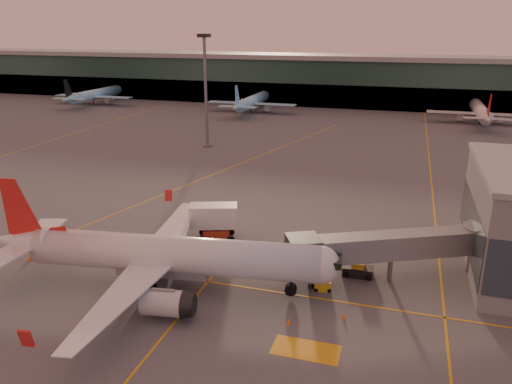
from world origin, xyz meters
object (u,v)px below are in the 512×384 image
(catering_truck, at_px, (214,220))
(gpu_cart, at_px, (323,286))
(main_airplane, at_px, (163,256))
(pushback_tug, at_px, (358,270))

(catering_truck, distance_m, gpu_cart, 18.84)
(main_airplane, relative_size, catering_truck, 5.70)
(main_airplane, height_order, gpu_cart, main_airplane)
(gpu_cart, xyz_separation_m, pushback_tug, (3.29, 4.45, 0.20))
(main_airplane, bearing_deg, catering_truck, 79.79)
(main_airplane, distance_m, gpu_cart, 17.55)
(catering_truck, relative_size, pushback_tug, 1.97)
(main_airplane, height_order, pushback_tug, main_airplane)
(catering_truck, height_order, gpu_cart, catering_truck)
(main_airplane, distance_m, catering_truck, 13.79)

